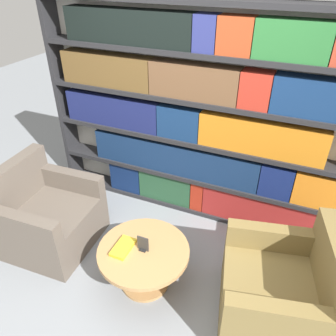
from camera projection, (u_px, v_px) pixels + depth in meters
ground_plane at (137, 301)px, 2.97m from camera, size 14.00×14.00×0.00m
bookshelf at (200, 122)px, 3.48m from camera, size 3.48×0.30×2.33m
armchair_left at (48, 218)px, 3.44m from camera, size 0.90×0.93×0.92m
armchair_right at (280, 294)px, 2.66m from camera, size 1.03×1.05×0.92m
coffee_table at (144, 259)px, 2.97m from camera, size 0.82×0.82×0.44m
table_sign at (143, 245)px, 2.87m from camera, size 0.11×0.06×0.15m
stray_book at (123, 247)px, 2.90m from camera, size 0.14×0.25×0.03m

